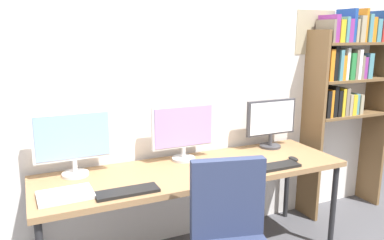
# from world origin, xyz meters

# --- Properties ---
(wall_back) EXTENTS (4.66, 0.11, 2.60)m
(wall_back) POSITION_xyz_m (0.00, 1.02, 1.30)
(wall_back) COLOR silver
(wall_back) RESTS_ON ground_plane
(desk) EXTENTS (2.26, 0.68, 0.74)m
(desk) POSITION_xyz_m (0.00, 0.60, 0.69)
(desk) COLOR #936D47
(desk) RESTS_ON ground_plane
(bookshelf) EXTENTS (0.83, 0.28, 1.91)m
(bookshelf) POSITION_xyz_m (1.64, 0.83, 1.29)
(bookshelf) COLOR brown
(bookshelf) RESTS_ON ground_plane
(monitor_left) EXTENTS (0.52, 0.18, 0.45)m
(monitor_left) POSITION_xyz_m (-0.81, 0.81, 0.99)
(monitor_left) COLOR silver
(monitor_left) RESTS_ON desk
(monitor_center) EXTENTS (0.50, 0.18, 0.44)m
(monitor_center) POSITION_xyz_m (0.00, 0.81, 0.98)
(monitor_center) COLOR silver
(monitor_center) RESTS_ON desk
(monitor_right) EXTENTS (0.47, 0.18, 0.41)m
(monitor_right) POSITION_xyz_m (0.81, 0.81, 0.97)
(monitor_right) COLOR #38383D
(monitor_right) RESTS_ON desk
(keyboard_left) EXTENTS (0.39, 0.13, 0.02)m
(keyboard_left) POSITION_xyz_m (-0.56, 0.37, 0.75)
(keyboard_left) COLOR black
(keyboard_left) RESTS_ON desk
(keyboard_right) EXTENTS (0.34, 0.13, 0.02)m
(keyboard_right) POSITION_xyz_m (0.56, 0.37, 0.75)
(keyboard_right) COLOR black
(keyboard_right) RESTS_ON desk
(mouse_left_side) EXTENTS (0.06, 0.10, 0.03)m
(mouse_left_side) POSITION_xyz_m (0.30, 0.40, 0.76)
(mouse_left_side) COLOR black
(mouse_left_side) RESTS_ON desk
(mouse_right_side) EXTENTS (0.06, 0.10, 0.03)m
(mouse_right_side) POSITION_xyz_m (0.76, 0.44, 0.76)
(mouse_right_side) COLOR black
(mouse_right_side) RESTS_ON desk
(laptop_closed) EXTENTS (0.33, 0.23, 0.02)m
(laptop_closed) POSITION_xyz_m (-0.91, 0.47, 0.75)
(laptop_closed) COLOR silver
(laptop_closed) RESTS_ON desk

